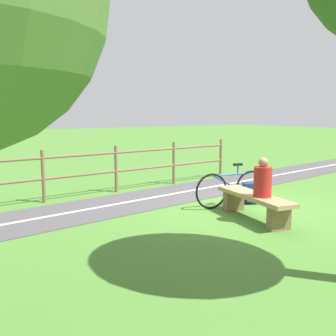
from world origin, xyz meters
The scene contains 8 objects.
ground_plane centered at (0.00, 0.00, 0.00)m, with size 80.00×80.00×0.00m, color #477A2D.
paved_path centered at (1.48, 4.00, 0.01)m, with size 1.81×36.00×0.02m, color #4C494C.
path_centre_line centered at (1.48, 4.00, 0.02)m, with size 0.10×32.00×0.00m, color silver.
bench centered at (-0.85, 0.55, 0.34)m, with size 1.98×0.83×0.49m.
person_seated centered at (-1.07, 0.60, 0.80)m, with size 0.39×0.39×0.72m.
bicycle centered at (0.14, 0.21, 0.40)m, with size 0.36×1.73×0.94m.
backpack centered at (0.11, -0.36, 0.23)m, with size 0.39×0.42×0.47m.
fence_roadside centered at (2.87, 2.51, 0.70)m, with size 0.63×9.46×1.19m.
Camera 1 is at (-5.83, 5.94, 2.03)m, focal length 41.20 mm.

